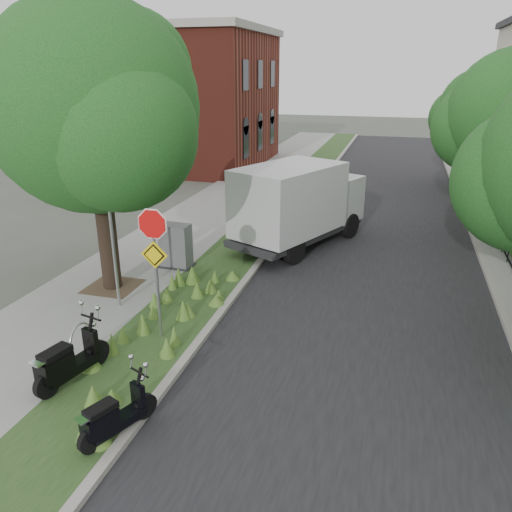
# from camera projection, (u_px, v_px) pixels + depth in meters

# --- Properties ---
(ground) EXTENTS (120.00, 120.00, 0.00)m
(ground) POSITION_uv_depth(u_px,v_px,m) (208.00, 364.00, 10.79)
(ground) COLOR #4C5147
(ground) RESTS_ON ground
(sidewalk_near) EXTENTS (3.50, 60.00, 0.12)m
(sidewalk_near) POSITION_uv_depth(u_px,v_px,m) (200.00, 219.00, 20.85)
(sidewalk_near) COLOR gray
(sidewalk_near) RESTS_ON ground
(verge) EXTENTS (2.00, 60.00, 0.12)m
(verge) POSITION_uv_depth(u_px,v_px,m) (263.00, 224.00, 20.14)
(verge) COLOR #243F1B
(verge) RESTS_ON ground
(kerb_near) EXTENTS (0.20, 60.00, 0.13)m
(kerb_near) POSITION_uv_depth(u_px,v_px,m) (287.00, 226.00, 19.88)
(kerb_near) COLOR #9E9991
(kerb_near) RESTS_ON ground
(road) EXTENTS (7.00, 60.00, 0.01)m
(road) POSITION_uv_depth(u_px,v_px,m) (377.00, 235.00, 19.00)
(road) COLOR black
(road) RESTS_ON ground
(kerb_far) EXTENTS (0.20, 60.00, 0.13)m
(kerb_far) POSITION_uv_depth(u_px,v_px,m) (476.00, 242.00, 18.07)
(kerb_far) COLOR #9E9991
(kerb_far) RESTS_ON ground
(street_tree_main) EXTENTS (6.21, 5.54, 7.66)m
(street_tree_main) POSITION_uv_depth(u_px,v_px,m) (93.00, 118.00, 12.71)
(street_tree_main) COLOR black
(street_tree_main) RESTS_ON ground
(bare_post) EXTENTS (0.08, 0.08, 4.00)m
(bare_post) POSITION_uv_depth(u_px,v_px,m) (112.00, 233.00, 12.48)
(bare_post) COLOR #A5A8AD
(bare_post) RESTS_ON ground
(bike_hoop) EXTENTS (0.06, 0.78, 0.77)m
(bike_hoop) POSITION_uv_depth(u_px,v_px,m) (81.00, 340.00, 10.77)
(bike_hoop) COLOR #A5A8AD
(bike_hoop) RESTS_ON ground
(sign_assembly) EXTENTS (0.94, 0.08, 3.22)m
(sign_assembly) POSITION_uv_depth(u_px,v_px,m) (154.00, 248.00, 10.85)
(sign_assembly) COLOR #A5A8AD
(sign_assembly) RESTS_ON ground
(fence_far) EXTENTS (0.04, 24.00, 1.00)m
(fence_far) POSITION_uv_depth(u_px,v_px,m) (499.00, 228.00, 17.68)
(fence_far) COLOR black
(fence_far) RESTS_ON ground
(brick_building) EXTENTS (9.40, 10.40, 8.30)m
(brick_building) POSITION_uv_depth(u_px,v_px,m) (191.00, 98.00, 31.52)
(brick_building) COLOR maroon
(brick_building) RESTS_ON ground
(far_tree_b) EXTENTS (4.83, 4.31, 6.56)m
(far_tree_b) POSITION_uv_depth(u_px,v_px,m) (510.00, 120.00, 16.48)
(far_tree_b) COLOR black
(far_tree_b) RESTS_ON ground
(far_tree_c) EXTENTS (4.37, 3.89, 5.93)m
(far_tree_c) POSITION_uv_depth(u_px,v_px,m) (478.00, 113.00, 23.81)
(far_tree_c) COLOR black
(far_tree_c) RESTS_ON ground
(scooter_near) EXTENTS (0.65, 1.82, 0.88)m
(scooter_near) POSITION_uv_depth(u_px,v_px,m) (65.00, 366.00, 9.73)
(scooter_near) COLOR black
(scooter_near) RESTS_ON ground
(scooter_far) EXTENTS (0.76, 1.49, 0.75)m
(scooter_far) POSITION_uv_depth(u_px,v_px,m) (110.00, 421.00, 8.31)
(scooter_far) COLOR black
(scooter_far) RESTS_ON ground
(box_truck) EXTENTS (4.19, 5.91, 2.51)m
(box_truck) POSITION_uv_depth(u_px,v_px,m) (298.00, 201.00, 17.38)
(box_truck) COLOR #262628
(box_truck) RESTS_ON ground
(utility_cabinet) EXTENTS (1.04, 0.71, 1.37)m
(utility_cabinet) POSITION_uv_depth(u_px,v_px,m) (176.00, 247.00, 15.53)
(utility_cabinet) COLOR #262628
(utility_cabinet) RESTS_ON ground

